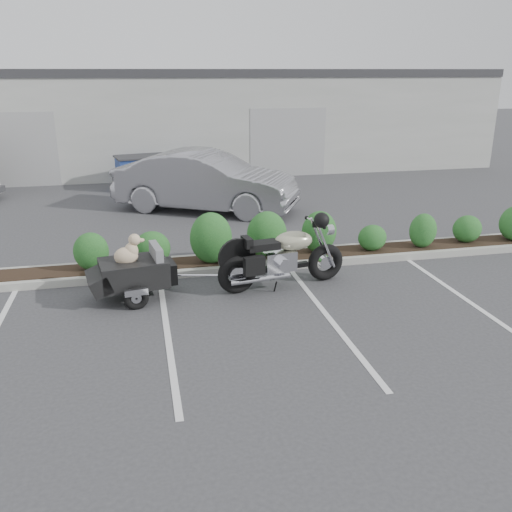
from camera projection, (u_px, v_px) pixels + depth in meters
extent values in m
plane|color=#38383A|center=(251.00, 308.00, 9.51)|extent=(90.00, 90.00, 0.00)
cube|color=#9E9E93|center=(275.00, 259.00, 11.72)|extent=(12.00, 1.00, 0.15)
cube|color=#9EA099|center=(174.00, 116.00, 24.56)|extent=(26.00, 10.00, 4.00)
torus|color=black|center=(237.00, 274.00, 10.05)|extent=(0.77, 0.30, 0.75)
torus|color=black|center=(325.00, 262.00, 10.68)|extent=(0.77, 0.30, 0.75)
cylinder|color=silver|center=(237.00, 274.00, 10.05)|extent=(0.33, 0.18, 0.31)
cylinder|color=silver|center=(325.00, 262.00, 10.68)|extent=(0.28, 0.15, 0.27)
cylinder|color=silver|center=(325.00, 244.00, 10.42)|extent=(0.49, 0.13, 0.99)
cylinder|color=silver|center=(320.00, 241.00, 10.61)|extent=(0.49, 0.13, 0.99)
cylinder|color=silver|center=(315.00, 222.00, 10.31)|extent=(0.16, 0.78, 0.04)
cylinder|color=silver|center=(329.00, 230.00, 10.48)|extent=(0.16, 0.22, 0.20)
sphere|color=black|center=(322.00, 220.00, 9.96)|extent=(0.33, 0.33, 0.29)
cube|color=silver|center=(279.00, 260.00, 10.28)|extent=(0.67, 0.47, 0.38)
cube|color=black|center=(284.00, 267.00, 10.36)|extent=(1.01, 0.26, 0.09)
ellipsoid|color=#B3B190|center=(293.00, 241.00, 10.26)|extent=(0.79, 0.53, 0.37)
cube|color=black|center=(262.00, 245.00, 10.05)|extent=(0.66, 0.43, 0.13)
cube|color=black|center=(247.00, 242.00, 9.92)|extent=(0.18, 0.35, 0.18)
cylinder|color=silver|center=(261.00, 279.00, 10.03)|extent=(1.18, 0.28, 0.10)
cylinder|color=silver|center=(253.00, 272.00, 10.38)|extent=(1.18, 0.28, 0.10)
cube|color=black|center=(254.00, 266.00, 9.77)|extent=(0.40, 0.21, 0.34)
cube|color=black|center=(134.00, 273.00, 9.75)|extent=(1.28, 0.97, 0.47)
cube|color=slate|center=(156.00, 254.00, 9.80)|extent=(0.24, 0.71, 0.34)
cube|color=slate|center=(136.00, 266.00, 9.73)|extent=(0.88, 0.80, 0.04)
cube|color=black|center=(99.00, 281.00, 9.56)|extent=(0.54, 0.86, 0.41)
cube|color=black|center=(168.00, 271.00, 9.98)|extent=(0.31, 0.59, 0.38)
torus|color=black|center=(136.00, 298.00, 9.41)|extent=(0.45, 0.19, 0.44)
torus|color=black|center=(128.00, 280.00, 10.24)|extent=(0.45, 0.19, 0.44)
cube|color=silver|center=(136.00, 292.00, 9.32)|extent=(0.41, 0.15, 0.11)
cube|color=silver|center=(127.00, 272.00, 10.25)|extent=(0.41, 0.15, 0.11)
cylinder|color=black|center=(132.00, 289.00, 9.83)|extent=(0.20, 1.00, 0.04)
cylinder|color=silver|center=(183.00, 273.00, 10.10)|extent=(0.67, 0.14, 0.04)
ellipsoid|color=#C9AC87|center=(126.00, 256.00, 9.62)|extent=(0.46, 0.35, 0.34)
ellipsoid|color=#C9AC87|center=(131.00, 251.00, 9.63)|extent=(0.27, 0.26, 0.31)
sphere|color=#C9AC87|center=(134.00, 240.00, 9.58)|extent=(0.24, 0.24, 0.21)
ellipsoid|color=#C9AC87|center=(140.00, 240.00, 9.63)|extent=(0.17, 0.11, 0.08)
sphere|color=black|center=(144.00, 240.00, 9.65)|extent=(0.05, 0.05, 0.04)
ellipsoid|color=#C9AC87|center=(132.00, 240.00, 9.51)|extent=(0.06, 0.05, 0.12)
ellipsoid|color=#C9AC87|center=(131.00, 238.00, 9.62)|extent=(0.06, 0.05, 0.12)
cylinder|color=#C9AC87|center=(135.00, 263.00, 9.65)|extent=(0.06, 0.06, 0.13)
cylinder|color=#C9AC87|center=(134.00, 261.00, 9.77)|extent=(0.06, 0.06, 0.13)
imported|color=#9E9DA4|center=(206.00, 181.00, 15.84)|extent=(5.54, 4.16, 1.75)
cube|color=navy|center=(142.00, 173.00, 18.93)|extent=(1.83, 1.39, 1.10)
cube|color=#2D2D30|center=(141.00, 157.00, 18.75)|extent=(1.94, 1.50, 0.06)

